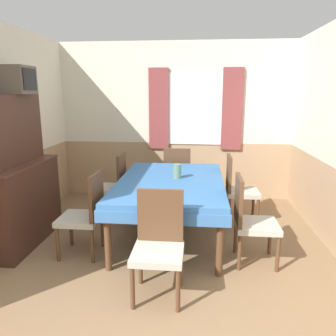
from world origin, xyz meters
The scene contains 11 objects.
wall_back centered at (0.02, 3.77, 1.31)m, with size 4.27×0.09×2.60m.
dining_table centered at (0.07, 2.11, 0.63)m, with size 1.31×2.01×0.73m.
chair_head_near centered at (0.07, 0.87, 0.49)m, with size 0.44×0.44×0.94m.
chair_right_far centered at (0.96, 2.70, 0.49)m, with size 0.44×0.44×0.94m.
chair_head_window centered at (0.07, 3.34, 0.49)m, with size 0.44×0.44×0.94m.
chair_left_far centered at (-0.82, 2.70, 0.49)m, with size 0.44×0.44×0.94m.
chair_right_near centered at (0.96, 1.52, 0.49)m, with size 0.44×0.44×0.94m.
chair_left_near centered at (-0.82, 1.52, 0.49)m, with size 0.44×0.44×0.94m.
sideboard centered at (-1.71, 1.74, 0.74)m, with size 0.46×1.23×1.76m.
tv centered at (-1.67, 1.92, 1.92)m, with size 0.29×0.37×0.32m.
vase centered at (0.14, 2.20, 0.82)m, with size 0.10×0.10×0.18m.
Camera 1 is at (0.40, -1.78, 1.77)m, focal length 35.00 mm.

